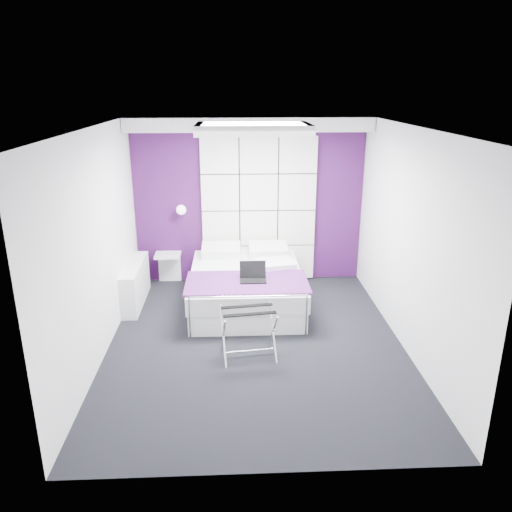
{
  "coord_description": "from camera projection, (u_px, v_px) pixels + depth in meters",
  "views": [
    {
      "loc": [
        -0.26,
        -5.5,
        3.02
      ],
      "look_at": [
        0.02,
        0.35,
        1.02
      ],
      "focal_mm": 35.0,
      "sensor_mm": 36.0,
      "label": 1
    }
  ],
  "objects": [
    {
      "name": "wall_lamp",
      "position": [
        181.0,
        209.0,
        7.69
      ],
      "size": [
        0.15,
        0.15,
        0.15
      ],
      "primitive_type": "sphere",
      "color": "white",
      "rests_on": "wall_back"
    },
    {
      "name": "ceiling",
      "position": [
        256.0,
        127.0,
        5.34
      ],
      "size": [
        4.4,
        4.4,
        0.0
      ],
      "primitive_type": "plane",
      "rotation": [
        3.14,
        0.0,
        0.0
      ],
      "color": "white",
      "rests_on": "wall_back"
    },
    {
      "name": "bed",
      "position": [
        246.0,
        286.0,
        7.18
      ],
      "size": [
        1.63,
        1.96,
        0.69
      ],
      "color": "white",
      "rests_on": "floor"
    },
    {
      "name": "floor",
      "position": [
        256.0,
        343.0,
        6.18
      ],
      "size": [
        4.4,
        4.4,
        0.0
      ],
      "primitive_type": "plane",
      "color": "black",
      "rests_on": "ground"
    },
    {
      "name": "wall_back",
      "position": [
        249.0,
        201.0,
        7.84
      ],
      "size": [
        3.6,
        0.0,
        3.6
      ],
      "primitive_type": "plane",
      "rotation": [
        1.57,
        0.0,
        0.0
      ],
      "color": "white",
      "rests_on": "floor"
    },
    {
      "name": "accent_wall",
      "position": [
        249.0,
        202.0,
        7.83
      ],
      "size": [
        3.58,
        0.02,
        2.58
      ],
      "primitive_type": "cube",
      "color": "#3C0F45",
      "rests_on": "wall_back"
    },
    {
      "name": "headboard",
      "position": [
        259.0,
        210.0,
        7.84
      ],
      "size": [
        1.8,
        0.08,
        2.3
      ],
      "primitive_type": null,
      "color": "white",
      "rests_on": "wall_back"
    },
    {
      "name": "wall_right",
      "position": [
        409.0,
        241.0,
        5.85
      ],
      "size": [
        0.0,
        4.4,
        4.4
      ],
      "primitive_type": "plane",
      "rotation": [
        1.57,
        0.0,
        -1.57
      ],
      "color": "white",
      "rests_on": "floor"
    },
    {
      "name": "laptop",
      "position": [
        253.0,
        276.0,
        6.68
      ],
      "size": [
        0.35,
        0.25,
        0.25
      ],
      "rotation": [
        0.0,
        0.0,
        -0.01
      ],
      "color": "black",
      "rests_on": "bed"
    },
    {
      "name": "radiator",
      "position": [
        135.0,
        284.0,
        7.24
      ],
      "size": [
        0.22,
        1.2,
        0.6
      ],
      "primitive_type": "cube",
      "color": "white",
      "rests_on": "floor"
    },
    {
      "name": "nightstand",
      "position": [
        168.0,
        255.0,
        7.88
      ],
      "size": [
        0.4,
        0.31,
        0.04
      ],
      "primitive_type": "cube",
      "color": "white",
      "rests_on": "wall_back"
    },
    {
      "name": "skylight",
      "position": [
        253.0,
        128.0,
        5.93
      ],
      "size": [
        1.36,
        0.86,
        0.12
      ],
      "primitive_type": null,
      "color": "white",
      "rests_on": "ceiling"
    },
    {
      "name": "wall_left",
      "position": [
        98.0,
        245.0,
        5.68
      ],
      "size": [
        0.0,
        4.4,
        4.4
      ],
      "primitive_type": "plane",
      "rotation": [
        1.57,
        0.0,
        1.57
      ],
      "color": "white",
      "rests_on": "floor"
    },
    {
      "name": "luggage_rack",
      "position": [
        248.0,
        333.0,
        5.8
      ],
      "size": [
        0.61,
        0.45,
        0.6
      ],
      "rotation": [
        0.0,
        0.0,
        0.13
      ],
      "color": "silver",
      "rests_on": "floor"
    },
    {
      "name": "soffit",
      "position": [
        249.0,
        124.0,
        7.22
      ],
      "size": [
        3.58,
        0.5,
        0.2
      ],
      "primitive_type": "cube",
      "color": "white",
      "rests_on": "wall_back"
    }
  ]
}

